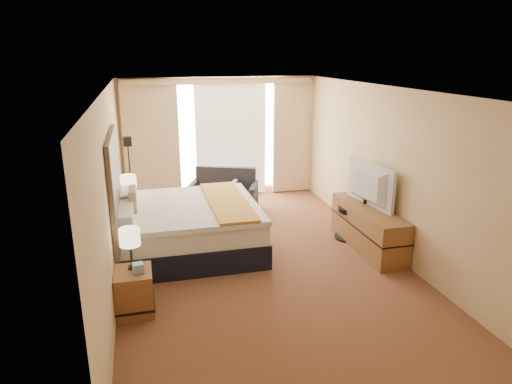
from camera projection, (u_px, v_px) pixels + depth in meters
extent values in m
cube|color=#5B1B1A|center=(260.00, 260.00, 7.10)|extent=(4.20, 7.00, 0.02)
cube|color=silver|center=(260.00, 89.00, 6.34)|extent=(4.20, 7.00, 0.02)
cube|color=#E4BB8B|center=(219.00, 138.00, 9.96)|extent=(4.20, 0.02, 2.60)
cube|color=#E4BB8B|center=(376.00, 297.00, 3.48)|extent=(4.20, 0.02, 2.60)
cube|color=#E4BB8B|center=(111.00, 189.00, 6.22)|extent=(0.02, 7.00, 2.60)
cube|color=#E4BB8B|center=(388.00, 170.00, 7.21)|extent=(0.02, 7.00, 2.60)
cube|color=black|center=(115.00, 186.00, 6.42)|extent=(0.06, 1.85, 1.50)
cube|color=olive|center=(134.00, 291.00, 5.61)|extent=(0.45, 0.52, 0.55)
cube|color=olive|center=(135.00, 222.00, 7.92)|extent=(0.45, 0.52, 0.55)
cube|color=olive|center=(368.00, 228.00, 7.43)|extent=(0.50, 1.80, 0.70)
cube|color=white|center=(231.00, 137.00, 9.99)|extent=(2.30, 0.02, 2.30)
cube|color=beige|center=(152.00, 143.00, 9.52)|extent=(1.15, 0.09, 2.50)
cube|color=beige|center=(292.00, 137.00, 10.25)|extent=(0.90, 0.09, 2.50)
cube|color=silver|center=(231.00, 139.00, 9.96)|extent=(1.55, 0.04, 2.50)
cube|color=#E4BB8B|center=(219.00, 81.00, 9.46)|extent=(4.00, 0.16, 0.12)
cube|color=black|center=(187.00, 239.00, 7.39)|extent=(2.28, 2.06, 0.38)
cube|color=white|center=(186.00, 219.00, 7.29)|extent=(2.23, 2.01, 0.33)
cube|color=white|center=(191.00, 207.00, 7.25)|extent=(2.08, 2.08, 0.08)
cube|color=orange|center=(227.00, 201.00, 7.37)|extent=(0.60, 2.08, 0.04)
cube|color=white|center=(122.00, 215.00, 6.51)|extent=(0.30, 0.85, 0.20)
cube|color=white|center=(124.00, 195.00, 7.43)|extent=(0.30, 0.85, 0.20)
cube|color=beige|center=(133.00, 201.00, 6.99)|extent=(0.11, 0.46, 0.39)
cube|color=#4E1D16|center=(224.00, 204.00, 9.31)|extent=(1.51, 1.16, 0.24)
cube|color=#323237|center=(223.00, 196.00, 9.20)|extent=(1.37, 0.99, 0.15)
cube|color=#323237|center=(226.00, 179.00, 9.45)|extent=(1.21, 0.58, 0.53)
cube|color=#323237|center=(194.00, 193.00, 9.32)|extent=(0.35, 0.70, 0.43)
cube|color=#323237|center=(254.00, 195.00, 9.17)|extent=(0.35, 0.70, 0.43)
cube|color=beige|center=(235.00, 189.00, 9.13)|extent=(0.19, 0.34, 0.31)
cube|color=black|center=(134.00, 219.00, 8.78)|extent=(0.20, 0.20, 0.02)
cylinder|color=black|center=(131.00, 183.00, 8.57)|extent=(0.03, 0.03, 1.44)
cube|color=black|center=(127.00, 141.00, 8.33)|extent=(0.15, 0.15, 0.17)
cylinder|color=black|center=(350.00, 237.00, 7.93)|extent=(0.54, 0.54, 0.03)
cylinder|color=black|center=(351.00, 223.00, 7.85)|extent=(0.06, 0.06, 0.48)
cylinder|color=black|center=(352.00, 209.00, 7.78)|extent=(0.47, 0.47, 0.08)
cube|color=black|center=(365.00, 192.00, 7.66)|extent=(0.21, 0.42, 0.54)
cube|color=black|center=(132.00, 267.00, 5.59)|extent=(0.09, 0.09, 0.04)
cylinder|color=black|center=(131.00, 254.00, 5.54)|extent=(0.03, 0.03, 0.31)
cylinder|color=beige|center=(130.00, 237.00, 5.47)|extent=(0.25, 0.25, 0.21)
cube|color=black|center=(130.00, 206.00, 7.83)|extent=(0.09, 0.09, 0.04)
cylinder|color=black|center=(129.00, 195.00, 7.77)|extent=(0.03, 0.03, 0.33)
cylinder|color=beige|center=(128.00, 182.00, 7.70)|extent=(0.27, 0.27, 0.23)
cube|color=#7EA2C3|center=(138.00, 268.00, 5.48)|extent=(0.15, 0.15, 0.11)
cube|color=black|center=(133.00, 204.00, 7.86)|extent=(0.24, 0.22, 0.08)
imported|color=black|center=(364.00, 185.00, 7.35)|extent=(0.31, 1.21, 0.69)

